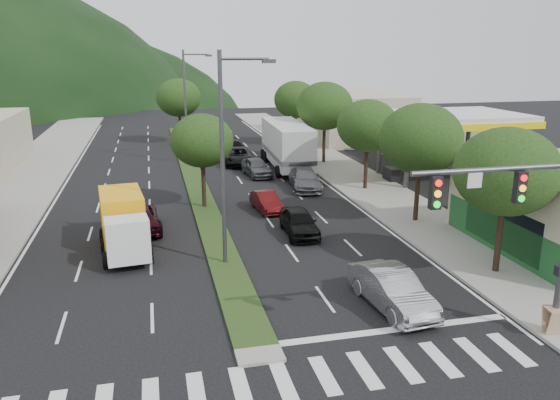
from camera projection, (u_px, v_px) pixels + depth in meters
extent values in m
plane|color=black|center=(257.00, 350.00, 18.81)|extent=(160.00, 160.00, 0.00)
cube|color=gray|center=(348.00, 174.00, 45.02)|extent=(5.00, 90.00, 0.15)
cube|color=gray|center=(14.00, 192.00, 39.35)|extent=(6.00, 90.00, 0.15)
cube|color=#213613|center=(192.00, 174.00, 45.06)|extent=(1.60, 56.00, 0.12)
cube|color=silver|center=(269.00, 383.00, 16.93)|extent=(19.00, 2.20, 0.01)
cylinder|color=#47494C|center=(497.00, 169.00, 17.42)|extent=(6.00, 0.18, 0.18)
cube|color=black|center=(520.00, 187.00, 17.61)|extent=(0.35, 0.25, 1.05)
cube|color=black|center=(436.00, 193.00, 16.95)|extent=(0.35, 0.25, 1.05)
cube|color=black|center=(560.00, 271.00, 18.88)|extent=(0.30, 0.25, 0.35)
cube|color=silver|center=(442.00, 116.00, 42.34)|extent=(12.00, 8.00, 0.50)
cube|color=yellow|center=(442.00, 121.00, 42.43)|extent=(12.20, 8.20, 0.50)
cylinder|color=#47494C|center=(407.00, 159.00, 39.82)|extent=(0.36, 0.36, 4.60)
cylinder|color=#47494C|center=(504.00, 154.00, 41.60)|extent=(0.36, 0.36, 4.60)
cylinder|color=#47494C|center=(380.00, 147.00, 44.51)|extent=(0.36, 0.36, 4.60)
cylinder|color=#47494C|center=(467.00, 144.00, 46.29)|extent=(0.36, 0.36, 4.60)
cube|color=black|center=(391.00, 175.00, 42.63)|extent=(0.80, 1.60, 1.10)
cube|color=black|center=(482.00, 170.00, 44.41)|extent=(0.80, 1.60, 1.10)
cube|color=#B9B093|center=(349.00, 115.00, 63.72)|extent=(10.00, 16.00, 5.20)
cylinder|color=black|center=(499.00, 233.00, 24.71)|extent=(0.28, 0.28, 3.64)
ellipsoid|color=#143311|center=(506.00, 171.00, 23.95)|extent=(4.60, 4.60, 3.91)
cylinder|color=black|center=(417.00, 189.00, 32.19)|extent=(0.28, 0.28, 3.81)
ellipsoid|color=#143311|center=(421.00, 139.00, 31.39)|extent=(4.80, 4.80, 4.08)
cylinder|color=black|center=(366.00, 164.00, 39.72)|extent=(0.28, 0.28, 3.58)
ellipsoid|color=#143311|center=(368.00, 126.00, 38.97)|extent=(4.40, 4.40, 3.74)
cylinder|color=black|center=(324.00, 140.00, 49.06)|extent=(0.28, 0.28, 3.92)
ellipsoid|color=#143311|center=(325.00, 106.00, 48.24)|extent=(5.00, 5.00, 4.25)
cylinder|color=black|center=(295.00, 127.00, 58.47)|extent=(0.28, 0.28, 3.70)
ellipsoid|color=#143311|center=(296.00, 100.00, 57.69)|extent=(4.60, 4.60, 3.91)
cylinder|color=black|center=(204.00, 181.00, 35.22)|extent=(0.28, 0.28, 3.36)
ellipsoid|color=#143311|center=(202.00, 141.00, 34.51)|extent=(4.00, 4.00, 3.40)
cylinder|color=black|center=(180.00, 125.00, 59.54)|extent=(0.28, 0.28, 3.81)
ellipsoid|color=#143311|center=(179.00, 98.00, 58.75)|extent=(4.80, 4.80, 4.08)
cylinder|color=#47494C|center=(223.00, 163.00, 24.99)|extent=(0.20, 0.20, 10.00)
cylinder|color=#47494C|center=(244.00, 59.00, 24.01)|extent=(2.20, 0.12, 0.12)
cube|color=#47494C|center=(269.00, 61.00, 24.28)|extent=(0.60, 0.25, 0.18)
cylinder|color=#47494C|center=(186.00, 108.00, 48.43)|extent=(0.20, 0.20, 10.00)
cylinder|color=#47494C|center=(196.00, 54.00, 47.46)|extent=(2.20, 0.12, 0.12)
cube|color=#47494C|center=(209.00, 56.00, 47.73)|extent=(0.60, 0.25, 0.18)
imported|color=#95989C|center=(392.00, 289.00, 21.70)|extent=(2.14, 4.90, 1.57)
imported|color=black|center=(137.00, 218.00, 31.15)|extent=(2.85, 5.46, 1.47)
imported|color=black|center=(299.00, 222.00, 30.37)|extent=(1.89, 4.33, 1.45)
imported|color=#56575C|center=(305.00, 179.00, 40.46)|extent=(2.72, 5.33, 1.48)
imported|color=#4B0C0D|center=(266.00, 202.00, 34.91)|extent=(1.63, 3.80, 1.22)
imported|color=black|center=(238.00, 156.00, 49.06)|extent=(2.74, 5.44, 1.48)
imported|color=#4D4E52|center=(257.00, 167.00, 44.55)|extent=(2.21, 4.49, 1.47)
imported|color=black|center=(234.00, 147.00, 53.86)|extent=(2.46, 4.86, 1.35)
cube|color=white|center=(128.00, 240.00, 25.44)|extent=(2.11, 1.64, 2.06)
cube|color=#FFAA0D|center=(122.00, 218.00, 28.43)|extent=(2.47, 3.97, 2.78)
cube|color=black|center=(125.00, 243.00, 28.07)|extent=(2.36, 5.37, 0.27)
cylinder|color=black|center=(151.00, 255.00, 26.39)|extent=(0.36, 0.83, 0.81)
cylinder|color=black|center=(106.00, 260.00, 25.72)|extent=(0.36, 0.83, 0.81)
cylinder|color=black|center=(146.00, 242.00, 28.16)|extent=(0.36, 0.83, 0.81)
cylinder|color=black|center=(104.00, 247.00, 27.49)|extent=(0.36, 0.83, 0.81)
cylinder|color=black|center=(142.00, 232.00, 29.78)|extent=(0.36, 0.83, 0.81)
cylinder|color=black|center=(103.00, 236.00, 29.11)|extent=(0.36, 0.83, 0.81)
cube|color=#BEBEBE|center=(287.00, 143.00, 47.21)|extent=(3.26, 10.25, 3.38)
cube|color=#5C5C61|center=(287.00, 153.00, 47.43)|extent=(3.32, 10.25, 0.39)
cylinder|color=black|center=(264.00, 154.00, 51.24)|extent=(0.44, 1.03, 1.01)
cylinder|color=black|center=(293.00, 153.00, 51.75)|extent=(0.44, 1.03, 1.01)
cylinder|color=black|center=(266.00, 157.00, 50.09)|extent=(0.44, 1.03, 1.01)
cylinder|color=black|center=(296.00, 156.00, 50.60)|extent=(0.44, 1.03, 1.01)
cylinder|color=black|center=(279.00, 172.00, 43.95)|extent=(0.44, 1.03, 1.01)
cylinder|color=black|center=(313.00, 170.00, 44.46)|extent=(0.44, 1.03, 1.01)
cube|color=tan|center=(557.00, 324.00, 19.29)|extent=(0.62, 0.33, 0.97)
cube|color=tan|center=(550.00, 318.00, 19.70)|extent=(0.62, 0.33, 0.97)
cube|color=tan|center=(555.00, 309.00, 19.37)|extent=(0.65, 0.55, 0.04)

